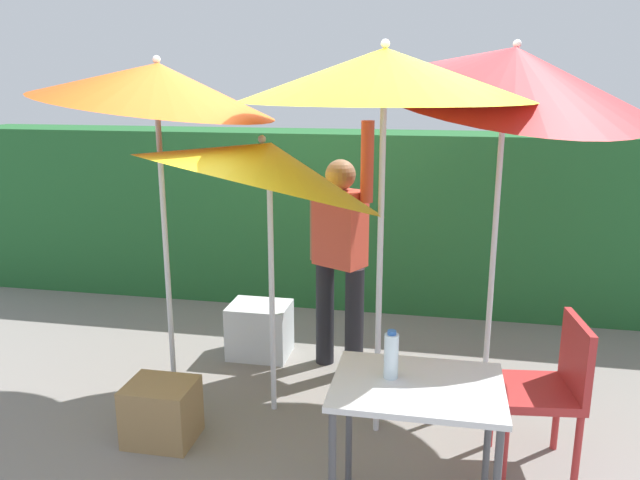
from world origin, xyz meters
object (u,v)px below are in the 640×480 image
at_px(crate_cardboard, 162,412).
at_px(folding_table, 417,402).
at_px(chair_plastic, 549,385).
at_px(umbrella_navy, 384,76).
at_px(umbrella_rainbow, 266,165).
at_px(cooler_box, 260,330).
at_px(umbrella_orange, 157,85).
at_px(person_vendor, 340,250).
at_px(umbrella_yellow, 511,73).
at_px(bottle_water, 391,355).

xyz_separation_m(crate_cardboard, folding_table, (1.54, -0.46, 0.48)).
bearing_deg(chair_plastic, folding_table, -138.62).
bearing_deg(umbrella_navy, umbrella_rainbow, 167.71).
height_order(umbrella_rainbow, umbrella_navy, umbrella_navy).
bearing_deg(cooler_box, umbrella_orange, -120.56).
xyz_separation_m(person_vendor, crate_cardboard, (-0.90, -1.20, -0.75)).
relative_size(umbrella_navy, cooler_box, 5.01).
height_order(umbrella_yellow, umbrella_navy, umbrella_yellow).
relative_size(umbrella_yellow, person_vendor, 1.38).
relative_size(umbrella_orange, cooler_box, 4.98).
height_order(umbrella_orange, chair_plastic, umbrella_orange).
bearing_deg(bottle_water, chair_plastic, 34.71).
xyz_separation_m(umbrella_orange, umbrella_yellow, (2.16, 0.23, 0.07)).
bearing_deg(crate_cardboard, bottle_water, -16.66).
relative_size(umbrella_rainbow, umbrella_navy, 0.89).
relative_size(crate_cardboard, folding_table, 0.51).
distance_m(cooler_box, folding_table, 2.24).
bearing_deg(person_vendor, umbrella_orange, -150.53).
bearing_deg(umbrella_yellow, chair_plastic, -68.36).
distance_m(chair_plastic, folding_table, 0.95).
distance_m(crate_cardboard, bottle_water, 1.63).
xyz_separation_m(chair_plastic, cooler_box, (-2.01, 1.14, -0.30)).
xyz_separation_m(cooler_box, folding_table, (1.30, -1.76, 0.45)).
bearing_deg(cooler_box, umbrella_rainbow, -68.74).
bearing_deg(chair_plastic, umbrella_rainbow, 167.85).
relative_size(person_vendor, crate_cardboard, 4.62).
bearing_deg(umbrella_rainbow, person_vendor, 62.31).
xyz_separation_m(umbrella_yellow, crate_cardboard, (-1.98, -0.82, -2.00)).
height_order(umbrella_rainbow, cooler_box, umbrella_rainbow).
bearing_deg(person_vendor, umbrella_rainbow, -117.69).
bearing_deg(person_vendor, chair_plastic, -37.80).
relative_size(umbrella_rainbow, folding_table, 2.63).
bearing_deg(bottle_water, person_vendor, 107.55).
xyz_separation_m(umbrella_yellow, chair_plastic, (0.27, -0.67, -1.67)).
distance_m(umbrella_rainbow, cooler_box, 1.65).
height_order(cooler_box, folding_table, folding_table).
bearing_deg(person_vendor, folding_table, -68.85).
bearing_deg(umbrella_orange, cooler_box, 59.44).
bearing_deg(bottle_water, umbrella_yellow, 65.45).
bearing_deg(umbrella_rainbow, chair_plastic, -12.15).
height_order(umbrella_yellow, person_vendor, umbrella_yellow).
xyz_separation_m(umbrella_yellow, umbrella_navy, (-0.71, -0.46, -0.02)).
height_order(umbrella_navy, chair_plastic, umbrella_navy).
height_order(umbrella_orange, person_vendor, umbrella_orange).
xyz_separation_m(person_vendor, bottle_water, (0.51, -1.62, -0.06)).
relative_size(cooler_box, folding_table, 0.59).
xyz_separation_m(umbrella_rainbow, chair_plastic, (1.70, -0.37, -1.13)).
bearing_deg(umbrella_yellow, cooler_box, 164.72).
height_order(person_vendor, cooler_box, person_vendor).
bearing_deg(cooler_box, crate_cardboard, -100.43).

